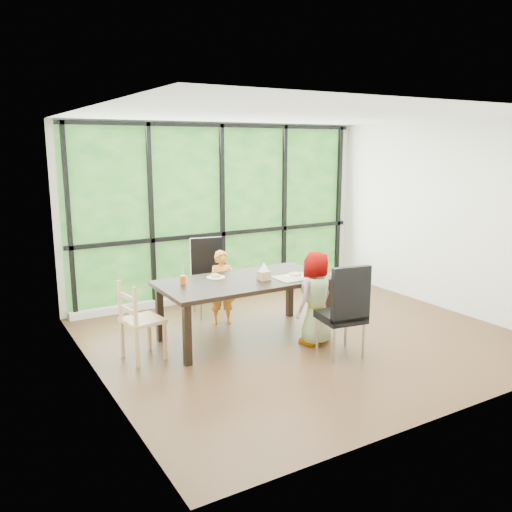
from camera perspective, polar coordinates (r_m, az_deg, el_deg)
name	(u,v)px	position (r m, az deg, el deg)	size (l,w,h in m)	color
ground	(303,337)	(6.71, 5.08, -8.72)	(5.00, 5.00, 0.00)	black
back_wall	(221,211)	(8.28, -3.83, 4.87)	(5.00, 5.00, 0.00)	silver
foliage_backdrop	(221,211)	(8.26, -3.77, 4.86)	(4.80, 0.02, 2.65)	#154D15
window_mullions	(223,211)	(8.23, -3.64, 4.83)	(4.80, 0.06, 2.65)	black
window_sill	(225,293)	(8.45, -3.40, -3.98)	(4.80, 0.12, 0.10)	silver
dining_table	(245,309)	(6.56, -1.20, -5.72)	(2.11, 1.05, 0.75)	black
chair_window_leather	(210,278)	(7.41, -4.99, -2.36)	(0.46, 0.46, 1.08)	black
chair_interior_leather	(341,310)	(6.05, 9.17, -5.76)	(0.46, 0.46, 1.08)	black
chair_end_beech	(143,320)	(6.04, -12.17, -6.80)	(0.42, 0.40, 0.90)	tan
child_toddler	(222,287)	(7.05, -3.70, -3.40)	(0.36, 0.24, 1.00)	orange
child_older	(314,298)	(6.36, 6.32, -4.57)	(0.55, 0.36, 1.13)	slate
placemat	(295,277)	(6.56, 4.20, -2.31)	(0.49, 0.36, 0.01)	tan
plate_far	(216,277)	(6.54, -4.38, -2.32)	(0.23, 0.23, 0.01)	white
plate_near	(295,276)	(6.60, 4.27, -2.19)	(0.23, 0.23, 0.01)	white
orange_cup	(183,280)	(6.27, -7.90, -2.58)	(0.07, 0.07, 0.11)	#E45213
green_cup	(317,270)	(6.69, 6.66, -1.53)	(0.08, 0.08, 0.13)	green
white_mug	(310,267)	(6.99, 5.82, -1.16)	(0.07, 0.07, 0.07)	white
tissue_box	(264,275)	(6.42, 0.86, -2.11)	(0.13, 0.13, 0.11)	tan
crepe_rolls_far	(216,275)	(6.53, -4.38, -2.11)	(0.10, 0.12, 0.04)	tan
crepe_rolls_near	(295,274)	(6.59, 4.27, -1.98)	(0.15, 0.12, 0.04)	tan
straw_white	(183,272)	(6.25, -7.92, -1.75)	(0.01, 0.01, 0.20)	white
straw_pink	(318,262)	(6.66, 6.68, -0.65)	(0.01, 0.01, 0.20)	pink
tissue	(264,267)	(6.40, 0.86, -1.16)	(0.12, 0.12, 0.11)	white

